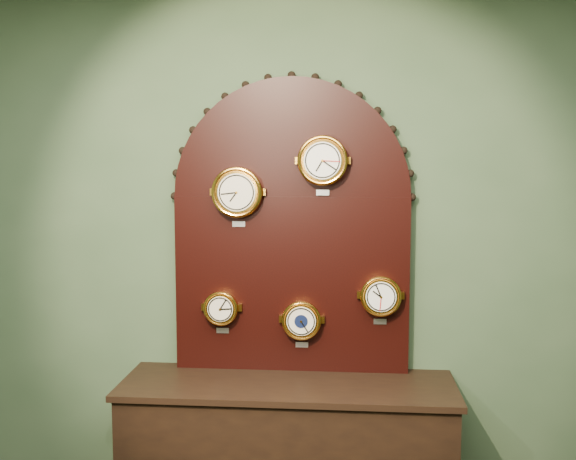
# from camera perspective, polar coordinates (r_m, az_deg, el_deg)

# --- Properties ---
(wall_back) EXTENTS (4.00, 0.00, 4.00)m
(wall_back) POSITION_cam_1_polar(r_m,az_deg,el_deg) (3.55, 0.35, -2.47)
(wall_back) COLOR #41593D
(wall_back) RESTS_ON ground
(display_board) EXTENTS (1.26, 0.06, 1.53)m
(display_board) POSITION_cam_1_polar(r_m,az_deg,el_deg) (3.48, 0.29, 1.10)
(display_board) COLOR black
(display_board) RESTS_ON shop_counter
(roman_clock) EXTENTS (0.26, 0.08, 0.31)m
(roman_clock) POSITION_cam_1_polar(r_m,az_deg,el_deg) (3.43, -4.25, 3.17)
(roman_clock) COLOR gold
(roman_clock) RESTS_ON display_board
(arabic_clock) EXTENTS (0.25, 0.08, 0.30)m
(arabic_clock) POSITION_cam_1_polar(r_m,az_deg,el_deg) (3.39, 2.91, 5.81)
(arabic_clock) COLOR gold
(arabic_clock) RESTS_ON display_board
(hygrometer) EXTENTS (0.18, 0.08, 0.23)m
(hygrometer) POSITION_cam_1_polar(r_m,az_deg,el_deg) (3.53, -5.59, -6.49)
(hygrometer) COLOR gold
(hygrometer) RESTS_ON display_board
(barometer) EXTENTS (0.20, 0.08, 0.25)m
(barometer) POSITION_cam_1_polar(r_m,az_deg,el_deg) (3.49, 1.14, -7.52)
(barometer) COLOR gold
(barometer) RESTS_ON display_board
(tide_clock) EXTENTS (0.20, 0.08, 0.26)m
(tide_clock) POSITION_cam_1_polar(r_m,az_deg,el_deg) (3.46, 7.75, -5.46)
(tide_clock) COLOR gold
(tide_clock) RESTS_ON display_board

